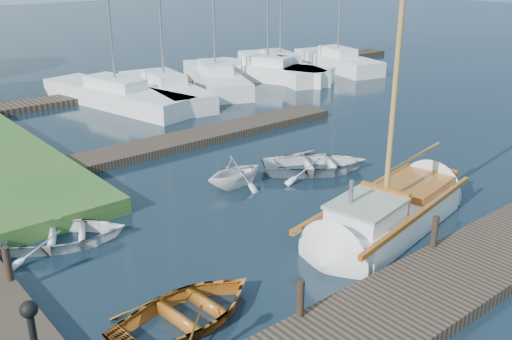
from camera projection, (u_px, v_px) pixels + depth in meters
ground at (256, 208)px, 16.78m from camera, size 160.00×160.00×0.00m
near_dock at (431, 290)px, 12.40m from camera, size 18.00×2.20×0.30m
far_dock at (191, 139)px, 22.61m from camera, size 14.00×1.60×0.30m
pontoon at (215, 76)px, 34.23m from camera, size 30.00×1.60×0.30m
mooring_post_1 at (300, 298)px, 11.14m from camera, size 0.16×0.16×0.80m
mooring_post_2 at (435, 231)px, 13.82m from camera, size 0.16×0.16×0.80m
mooring_post_4 at (8, 264)px, 12.37m from camera, size 0.16×0.16×0.80m
sailboat at (390, 215)px, 15.55m from camera, size 7.39×3.22×9.83m
dinghy at (187, 307)px, 11.46m from camera, size 3.51×2.64×0.69m
tender_a at (60, 232)px, 14.58m from camera, size 3.97×3.51×0.68m
tender_b at (235, 169)px, 18.21m from camera, size 2.19×1.90×1.13m
tender_c at (315, 161)px, 19.50m from camera, size 4.42×4.11×0.75m
marina_boat_1 at (116, 94)px, 28.04m from camera, size 4.04×9.42×11.17m
marina_boat_2 at (164, 89)px, 29.17m from camera, size 3.45×8.30×11.77m
marina_boat_3 at (215, 77)px, 31.95m from camera, size 5.19×8.38×12.99m
marina_boat_4 at (268, 70)px, 33.87m from camera, size 4.97×7.94×11.19m
marina_boat_5 at (280, 65)px, 35.30m from camera, size 4.70×9.15×12.21m
marina_boat_6 at (337, 60)px, 37.05m from camera, size 3.73×7.53×9.51m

